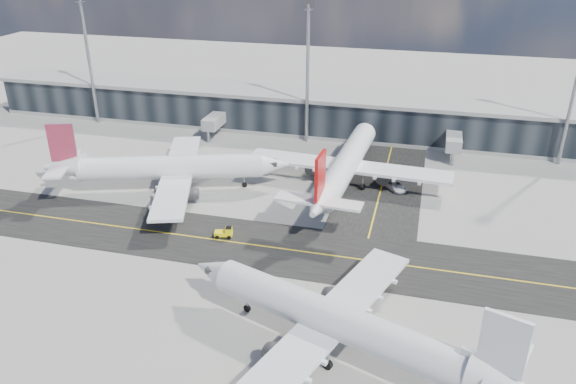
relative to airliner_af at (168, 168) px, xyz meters
name	(u,v)px	position (x,y,z in m)	size (l,w,h in m)	color
ground	(230,257)	(17.75, -18.31, -4.07)	(300.00, 300.00, 0.00)	gray
taxiway_lanes	(278,225)	(21.66, -7.58, -4.06)	(180.00, 63.00, 0.03)	black
terminal_concourse	(314,113)	(17.79, 36.62, 0.02)	(152.00, 19.80, 8.80)	black
floodlight_masts	(308,68)	(17.75, 29.69, 11.54)	(102.50, 0.70, 28.90)	gray
airliner_af	(168,168)	(0.00, 0.00, 0.00)	(40.58, 35.02, 12.32)	white
airliner_redtail	(346,164)	(29.44, 8.99, 0.13)	(36.62, 42.96, 12.72)	white
airliner_near	(339,322)	(35.62, -33.32, -0.19)	(38.54, 33.28, 11.74)	silver
baggage_tug	(225,232)	(15.21, -13.26, -3.25)	(2.83, 1.84, 1.64)	#FFEC0D
service_van	(395,185)	(38.04, 10.01, -3.34)	(2.41, 5.23, 1.45)	white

